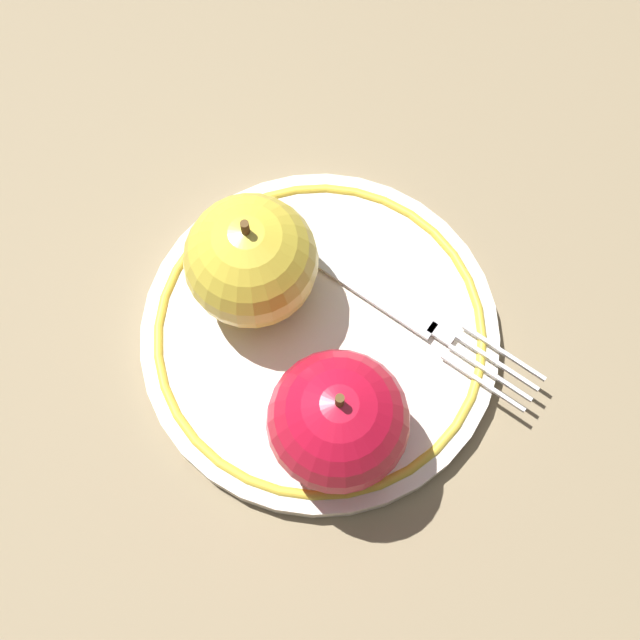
# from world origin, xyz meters

# --- Properties ---
(ground_plane) EXTENTS (2.00, 2.00, 0.00)m
(ground_plane) POSITION_xyz_m (0.00, 0.00, 0.00)
(ground_plane) COLOR #857354
(plate) EXTENTS (0.23, 0.23, 0.02)m
(plate) POSITION_xyz_m (-0.01, -0.01, 0.01)
(plate) COLOR silver
(plate) RESTS_ON ground_plane
(apple_red_whole) EXTENTS (0.08, 0.08, 0.09)m
(apple_red_whole) POSITION_xyz_m (-0.08, 0.00, 0.06)
(apple_red_whole) COLOR red
(apple_red_whole) RESTS_ON plate
(apple_second_whole) EXTENTS (0.08, 0.08, 0.09)m
(apple_second_whole) POSITION_xyz_m (0.03, 0.01, 0.06)
(apple_second_whole) COLOR gold
(apple_second_whole) RESTS_ON plate
(fork) EXTENTS (0.15, 0.11, 0.00)m
(fork) POSITION_xyz_m (-0.02, -0.07, 0.02)
(fork) COLOR silver
(fork) RESTS_ON plate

